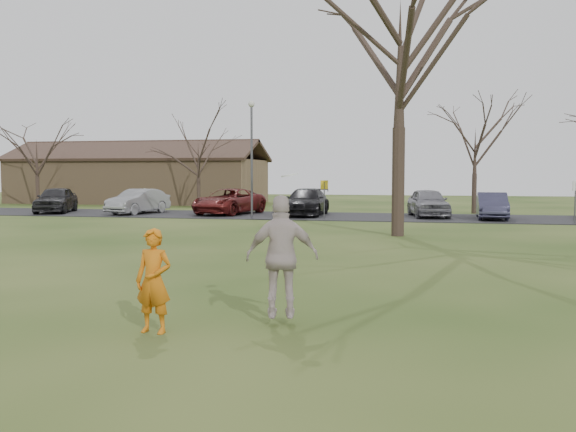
% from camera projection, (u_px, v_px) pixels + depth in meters
% --- Properties ---
extents(ground, '(120.00, 120.00, 0.00)m').
position_uv_depth(ground, '(235.00, 326.00, 9.93)').
color(ground, '#1E380F').
rests_on(ground, ground).
extents(parking_strip, '(62.00, 6.50, 0.04)m').
position_uv_depth(parking_strip, '(368.00, 217.00, 34.30)').
color(parking_strip, black).
rests_on(parking_strip, ground).
extents(player_defender, '(0.62, 0.43, 1.61)m').
position_uv_depth(player_defender, '(154.00, 281.00, 9.46)').
color(player_defender, '#C76610').
rests_on(player_defender, ground).
extents(car_0, '(3.29, 5.04, 1.59)m').
position_uv_depth(car_0, '(56.00, 199.00, 37.74)').
color(car_0, '#242326').
rests_on(car_0, parking_strip).
extents(car_1, '(2.43, 4.67, 1.47)m').
position_uv_depth(car_1, '(138.00, 201.00, 36.71)').
color(car_1, gray).
rests_on(car_1, parking_strip).
extents(car_2, '(3.63, 5.80, 1.50)m').
position_uv_depth(car_2, '(229.00, 201.00, 36.27)').
color(car_2, maroon).
rests_on(car_2, parking_strip).
extents(car_3, '(2.13, 5.24, 1.52)m').
position_uv_depth(car_3, '(306.00, 202.00, 35.26)').
color(car_3, black).
rests_on(car_3, parking_strip).
extents(car_4, '(2.62, 4.86, 1.57)m').
position_uv_depth(car_4, '(428.00, 202.00, 34.12)').
color(car_4, slate).
rests_on(car_4, parking_strip).
extents(car_5, '(1.64, 4.27, 1.39)m').
position_uv_depth(car_5, '(492.00, 206.00, 32.47)').
color(car_5, '#34344E').
rests_on(car_5, parking_strip).
extents(catching_play, '(1.23, 0.72, 2.33)m').
position_uv_depth(catching_play, '(282.00, 256.00, 9.86)').
color(catching_play, '#BAA9A7').
rests_on(catching_play, ground).
extents(building, '(20.60, 8.50, 5.14)m').
position_uv_depth(building, '(139.00, 179.00, 51.07)').
color(building, '#8C6D4C').
rests_on(building, ground).
extents(lamp_post, '(0.34, 0.34, 6.27)m').
position_uv_depth(lamp_post, '(252.00, 144.00, 32.85)').
color(lamp_post, '#47474C').
rests_on(lamp_post, ground).
extents(sign_yellow, '(0.35, 0.35, 2.08)m').
position_uv_depth(sign_yellow, '(324.00, 193.00, 31.69)').
color(sign_yellow, '#47474C').
rests_on(sign_yellow, ground).
extents(sign_white, '(0.35, 0.35, 2.08)m').
position_uv_depth(sign_white, '(575.00, 194.00, 29.16)').
color(sign_white, '#47474C').
rests_on(sign_white, ground).
extents(big_tree, '(9.00, 9.00, 14.00)m').
position_uv_depth(big_tree, '(400.00, 54.00, 23.64)').
color(big_tree, '#352821').
rests_on(big_tree, ground).
extents(small_tree_row, '(55.00, 5.90, 8.50)m').
position_uv_depth(small_tree_row, '(447.00, 150.00, 38.03)').
color(small_tree_row, '#352821').
rests_on(small_tree_row, ground).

